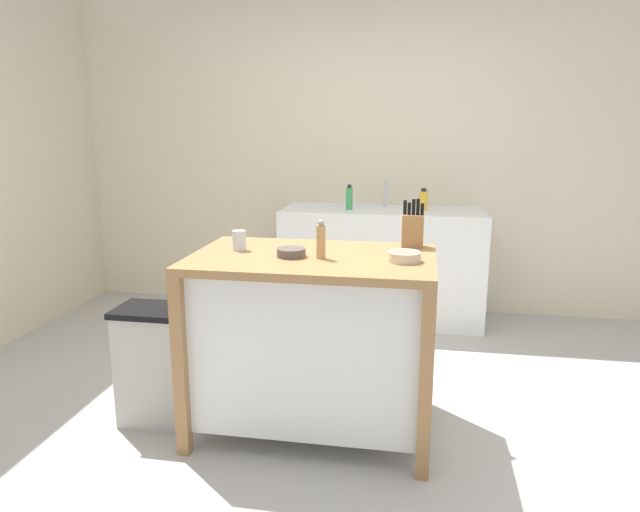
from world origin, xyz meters
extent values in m
plane|color=#ADA8A0|center=(0.00, 0.00, 0.00)|extent=(6.03, 6.03, 0.00)
cube|color=beige|center=(0.00, 2.10, 1.30)|extent=(5.03, 0.10, 2.60)
cube|color=#9E7042|center=(-0.08, -0.06, 0.90)|extent=(1.19, 0.76, 0.04)
cube|color=silver|center=(-0.08, -0.06, 0.49)|extent=(1.09, 0.66, 0.78)
cube|color=#9E7042|center=(-0.65, -0.41, 0.44)|extent=(0.06, 0.06, 0.88)
cube|color=#9E7042|center=(0.48, -0.41, 0.44)|extent=(0.06, 0.06, 0.88)
cube|color=#9E7042|center=(-0.65, 0.29, 0.44)|extent=(0.06, 0.06, 0.88)
cube|color=#9E7042|center=(0.48, 0.29, 0.44)|extent=(0.06, 0.06, 0.88)
cube|color=#9E7042|center=(0.39, 0.22, 1.01)|extent=(0.11, 0.09, 0.17)
cylinder|color=black|center=(0.35, 0.22, 1.13)|extent=(0.02, 0.02, 0.07)
cylinder|color=black|center=(0.37, 0.22, 1.12)|extent=(0.02, 0.02, 0.06)
cylinder|color=black|center=(0.39, 0.22, 1.13)|extent=(0.02, 0.02, 0.08)
cylinder|color=black|center=(0.41, 0.22, 1.13)|extent=(0.02, 0.02, 0.08)
cylinder|color=black|center=(0.44, 0.22, 1.12)|extent=(0.02, 0.02, 0.06)
cylinder|color=beige|center=(0.36, -0.11, 0.95)|extent=(0.15, 0.15, 0.05)
cylinder|color=gray|center=(0.36, -0.11, 0.97)|extent=(0.13, 0.13, 0.01)
cylinder|color=#564C47|center=(-0.18, -0.11, 0.94)|extent=(0.14, 0.14, 0.04)
cylinder|color=#342D2A|center=(-0.18, -0.11, 0.96)|extent=(0.11, 0.11, 0.01)
cylinder|color=silver|center=(-0.47, -0.01, 0.97)|extent=(0.07, 0.07, 0.10)
cylinder|color=tan|center=(-0.03, -0.12, 1.00)|extent=(0.04, 0.04, 0.16)
sphere|color=#99999E|center=(-0.03, -0.12, 1.10)|extent=(0.03, 0.03, 0.03)
cube|color=#B7B2A8|center=(-0.92, -0.13, 0.30)|extent=(0.34, 0.26, 0.60)
cube|color=black|center=(-0.92, -0.13, 0.61)|extent=(0.36, 0.28, 0.03)
cube|color=silver|center=(0.14, 1.75, 0.45)|extent=(1.58, 0.60, 0.89)
cube|color=silver|center=(0.14, 1.73, 0.88)|extent=(0.44, 0.36, 0.03)
cylinder|color=#B7BCC1|center=(0.14, 1.89, 1.00)|extent=(0.02, 0.02, 0.22)
cylinder|color=yellow|center=(0.44, 1.76, 0.96)|extent=(0.07, 0.07, 0.15)
cylinder|color=black|center=(0.44, 1.76, 1.05)|extent=(0.04, 0.04, 0.02)
cylinder|color=green|center=(-0.13, 1.69, 0.98)|extent=(0.05, 0.05, 0.17)
cylinder|color=black|center=(-0.13, 1.69, 1.07)|extent=(0.03, 0.03, 0.02)
camera|label=1|loc=(0.44, -2.78, 1.56)|focal=32.75mm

